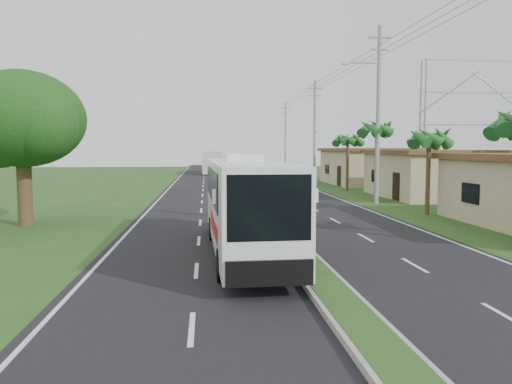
{
  "coord_description": "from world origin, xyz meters",
  "views": [
    {
      "loc": [
        -3.16,
        -15.23,
        3.78
      ],
      "look_at": [
        -0.92,
        7.28,
        1.8
      ],
      "focal_mm": 35.0,
      "sensor_mm": 36.0,
      "label": 1
    }
  ],
  "objects": [
    {
      "name": "lane_edge_right",
      "position": [
        6.7,
        20.0,
        0.0
      ],
      "size": [
        0.12,
        160.0,
        0.01
      ],
      "primitive_type": "cube",
      "color": "silver",
      "rests_on": "ground"
    },
    {
      "name": "billboard_lattice",
      "position": [
        22.0,
        30.0,
        6.82
      ],
      "size": [
        10.18,
        1.18,
        12.07
      ],
      "color": "gray",
      "rests_on": "ground"
    },
    {
      "name": "palm_verge_c",
      "position": [
        8.8,
        19.0,
        5.12
      ],
      "size": [
        2.4,
        2.4,
        5.85
      ],
      "color": "#473321",
      "rests_on": "ground"
    },
    {
      "name": "motorcyclist",
      "position": [
        -0.03,
        3.19,
        0.81
      ],
      "size": [
        1.77,
        0.57,
        2.25
      ],
      "rotation": [
        0.0,
        0.0,
        0.05
      ],
      "color": "black",
      "rests_on": "ground"
    },
    {
      "name": "utility_pole_c",
      "position": [
        8.5,
        38.0,
        5.67
      ],
      "size": [
        1.6,
        0.28,
        11.0
      ],
      "color": "gray",
      "rests_on": "ground"
    },
    {
      "name": "road_asphalt",
      "position": [
        0.0,
        20.0,
        0.01
      ],
      "size": [
        14.0,
        160.0,
        0.02
      ],
      "primitive_type": "cube",
      "color": "black",
      "rests_on": "ground"
    },
    {
      "name": "median_strip",
      "position": [
        0.0,
        20.0,
        0.1
      ],
      "size": [
        1.2,
        160.0,
        0.18
      ],
      "color": "gray",
      "rests_on": "ground"
    },
    {
      "name": "shade_tree",
      "position": [
        -12.11,
        10.02,
        5.03
      ],
      "size": [
        6.3,
        6.0,
        7.54
      ],
      "color": "#473321",
      "rests_on": "ground"
    },
    {
      "name": "utility_pole_b",
      "position": [
        8.47,
        18.0,
        6.26
      ],
      "size": [
        3.2,
        0.28,
        12.0
      ],
      "color": "gray",
      "rests_on": "ground"
    },
    {
      "name": "lane_edge_left",
      "position": [
        -6.7,
        20.0,
        0.0
      ],
      "size": [
        0.12,
        160.0,
        0.01
      ],
      "primitive_type": "cube",
      "color": "silver",
      "rests_on": "ground"
    },
    {
      "name": "palm_verge_b",
      "position": [
        9.4,
        12.0,
        4.36
      ],
      "size": [
        2.4,
        2.4,
        5.05
      ],
      "color": "#473321",
      "rests_on": "ground"
    },
    {
      "name": "shop_far",
      "position": [
        14.0,
        36.0,
        1.93
      ],
      "size": [
        8.6,
        11.6,
        3.82
      ],
      "color": "tan",
      "rests_on": "ground"
    },
    {
      "name": "utility_pole_d",
      "position": [
        8.5,
        58.0,
        5.42
      ],
      "size": [
        1.6,
        0.28,
        10.5
      ],
      "color": "gray",
      "rests_on": "ground"
    },
    {
      "name": "shop_mid",
      "position": [
        14.0,
        22.0,
        1.86
      ],
      "size": [
        7.6,
        10.6,
        3.67
      ],
      "color": "tan",
      "rests_on": "ground"
    },
    {
      "name": "ground",
      "position": [
        0.0,
        0.0,
        0.0
      ],
      "size": [
        180.0,
        180.0,
        0.0
      ],
      "primitive_type": "plane",
      "color": "#2B471A",
      "rests_on": "ground"
    },
    {
      "name": "coach_bus_main",
      "position": [
        -1.8,
        2.27,
        1.97
      ],
      "size": [
        2.62,
        11.16,
        3.59
      ],
      "rotation": [
        0.0,
        0.0,
        0.03
      ],
      "color": "white",
      "rests_on": "ground"
    },
    {
      "name": "palm_verge_d",
      "position": [
        9.3,
        28.0,
        4.55
      ],
      "size": [
        2.4,
        2.4,
        5.25
      ],
      "color": "#473321",
      "rests_on": "ground"
    },
    {
      "name": "coach_bus_far",
      "position": [
        -2.13,
        60.53,
        1.9
      ],
      "size": [
        3.21,
        11.65,
        3.36
      ],
      "rotation": [
        0.0,
        0.0,
        -0.06
      ],
      "color": "silver",
      "rests_on": "ground"
    }
  ]
}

